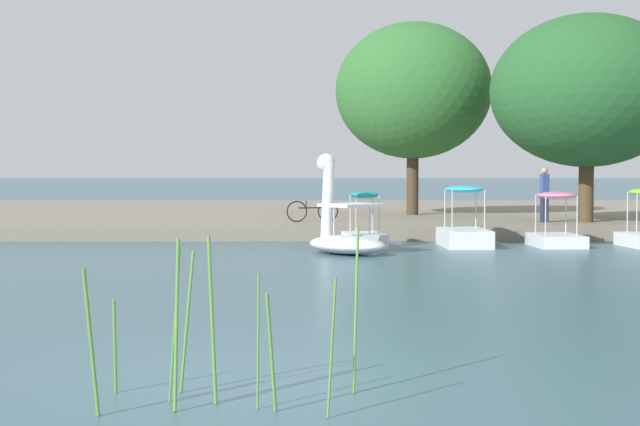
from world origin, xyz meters
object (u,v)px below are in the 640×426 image
(pedal_boat_pink, at_px, (556,229))
(tree_broadleaf_left, at_px, (587,91))
(pedal_boat_teal, at_px, (364,231))
(pedal_boat_cyan, at_px, (464,228))
(person_on_path, at_px, (544,194))
(swan_boat, at_px, (344,233))
(bicycle_parked, at_px, (312,211))
(tree_sapling_by_fence, at_px, (413,91))

(pedal_boat_pink, distance_m, tree_broadleaf_left, 5.67)
(pedal_boat_teal, xyz_separation_m, pedal_boat_cyan, (2.76, -0.03, 0.07))
(pedal_boat_pink, xyz_separation_m, person_on_path, (0.51, 3.43, 0.88))
(swan_boat, bearing_deg, pedal_boat_pink, 20.10)
(swan_boat, relative_size, pedal_boat_cyan, 1.20)
(swan_boat, distance_m, person_on_path, 8.58)
(swan_boat, height_order, pedal_boat_cyan, swan_boat)
(pedal_boat_cyan, distance_m, tree_broadleaf_left, 6.93)
(tree_broadleaf_left, bearing_deg, bicycle_parked, 178.49)
(bicycle_parked, bearing_deg, pedal_boat_pink, -28.86)
(bicycle_parked, bearing_deg, pedal_boat_teal, -69.07)
(pedal_boat_pink, xyz_separation_m, tree_sapling_by_fence, (-3.07, 8.48, 4.49))
(swan_boat, bearing_deg, tree_broadleaf_left, 36.06)
(tree_broadleaf_left, xyz_separation_m, tree_sapling_by_fence, (-4.90, 5.00, 0.40))
(bicycle_parked, bearing_deg, person_on_path, -2.20)
(tree_sapling_by_fence, xyz_separation_m, bicycle_parked, (-3.66, -4.77, -4.15))
(pedal_boat_pink, bearing_deg, pedal_boat_cyan, -179.12)
(pedal_boat_pink, bearing_deg, swan_boat, -159.90)
(pedal_boat_teal, xyz_separation_m, bicycle_parked, (-1.42, 3.72, 0.38))
(person_on_path, bearing_deg, bicycle_parked, 177.80)
(pedal_boat_cyan, distance_m, pedal_boat_pink, 2.55)
(tree_sapling_by_fence, xyz_separation_m, person_on_path, (3.58, -5.05, -3.61))
(swan_boat, xyz_separation_m, bicycle_parked, (-0.79, 5.88, 0.30))
(bicycle_parked, bearing_deg, pedal_boat_cyan, -41.87)
(tree_broadleaf_left, bearing_deg, tree_sapling_by_fence, 134.42)
(pedal_boat_cyan, height_order, tree_sapling_by_fence, tree_sapling_by_fence)
(pedal_boat_cyan, xyz_separation_m, person_on_path, (3.06, 3.47, 0.86))
(swan_boat, distance_m, tree_broadleaf_left, 10.43)
(pedal_boat_cyan, distance_m, tree_sapling_by_fence, 9.63)
(pedal_boat_pink, distance_m, tree_sapling_by_fence, 10.07)
(pedal_boat_teal, distance_m, pedal_boat_pink, 5.30)
(pedal_boat_cyan, height_order, bicycle_parked, pedal_boat_cyan)
(pedal_boat_cyan, bearing_deg, pedal_boat_teal, 179.43)
(person_on_path, height_order, bicycle_parked, person_on_path)
(tree_sapling_by_fence, relative_size, person_on_path, 4.26)
(pedal_boat_cyan, relative_size, tree_sapling_by_fence, 0.32)
(swan_boat, xyz_separation_m, pedal_boat_cyan, (3.39, 2.13, -0.01))
(pedal_boat_teal, bearing_deg, swan_boat, -106.34)
(person_on_path, bearing_deg, pedal_boat_pink, -98.50)
(pedal_boat_teal, relative_size, pedal_boat_cyan, 0.82)
(swan_boat, height_order, pedal_boat_pink, swan_boat)
(tree_sapling_by_fence, relative_size, bicycle_parked, 4.46)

